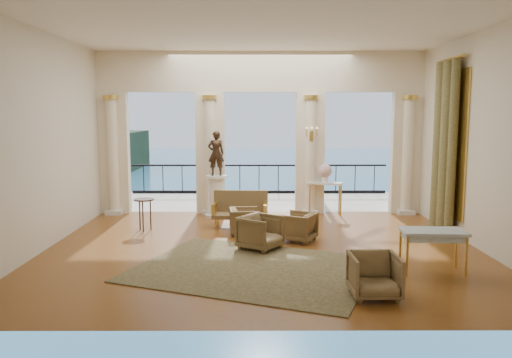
{
  "coord_description": "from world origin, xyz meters",
  "views": [
    {
      "loc": [
        -0.16,
        -10.16,
        2.79
      ],
      "look_at": [
        -0.13,
        0.6,
        1.39
      ],
      "focal_mm": 35.0,
      "sensor_mm": 36.0,
      "label": 1
    }
  ],
  "objects_px": {
    "armchair_d": "(245,220)",
    "settee": "(240,209)",
    "pedestal": "(216,197)",
    "armchair_a": "(261,231)",
    "statue": "(216,153)",
    "armchair_b": "(374,274)",
    "console_table": "(325,188)",
    "game_table": "(433,234)",
    "armchair_c": "(298,225)",
    "side_table": "(144,203)"
  },
  "relations": [
    {
      "from": "settee",
      "to": "statue",
      "type": "height_order",
      "value": "statue"
    },
    {
      "from": "game_table",
      "to": "statue",
      "type": "relative_size",
      "value": 0.95
    },
    {
      "from": "console_table",
      "to": "armchair_d",
      "type": "bearing_deg",
      "value": -114.98
    },
    {
      "from": "armchair_d",
      "to": "settee",
      "type": "relative_size",
      "value": 0.5
    },
    {
      "from": "armchair_d",
      "to": "armchair_b",
      "type": "bearing_deg",
      "value": -158.38
    },
    {
      "from": "statue",
      "to": "armchair_b",
      "type": "bearing_deg",
      "value": 102.45
    },
    {
      "from": "game_table",
      "to": "armchair_a",
      "type": "bearing_deg",
      "value": 156.28
    },
    {
      "from": "armchair_a",
      "to": "armchair_c",
      "type": "relative_size",
      "value": 1.11
    },
    {
      "from": "armchair_b",
      "to": "settee",
      "type": "distance_m",
      "value": 5.32
    },
    {
      "from": "pedestal",
      "to": "armchair_a",
      "type": "bearing_deg",
      "value": -70.53
    },
    {
      "from": "armchair_a",
      "to": "game_table",
      "type": "height_order",
      "value": "armchair_a"
    },
    {
      "from": "armchair_c",
      "to": "console_table",
      "type": "height_order",
      "value": "console_table"
    },
    {
      "from": "pedestal",
      "to": "armchair_d",
      "type": "bearing_deg",
      "value": -67.9
    },
    {
      "from": "game_table",
      "to": "armchair_b",
      "type": "bearing_deg",
      "value": -134.01
    },
    {
      "from": "armchair_d",
      "to": "pedestal",
      "type": "relative_size",
      "value": 0.6
    },
    {
      "from": "game_table",
      "to": "pedestal",
      "type": "height_order",
      "value": "pedestal"
    },
    {
      "from": "armchair_a",
      "to": "game_table",
      "type": "relative_size",
      "value": 0.69
    },
    {
      "from": "armchair_a",
      "to": "pedestal",
      "type": "xyz_separation_m",
      "value": [
        -1.17,
        3.3,
        0.16
      ]
    },
    {
      "from": "pedestal",
      "to": "console_table",
      "type": "distance_m",
      "value": 3.01
    },
    {
      "from": "pedestal",
      "to": "console_table",
      "type": "bearing_deg",
      "value": 5.33
    },
    {
      "from": "armchair_b",
      "to": "armchair_d",
      "type": "bearing_deg",
      "value": 115.54
    },
    {
      "from": "console_table",
      "to": "armchair_c",
      "type": "bearing_deg",
      "value": -89.93
    },
    {
      "from": "statue",
      "to": "settee",
      "type": "bearing_deg",
      "value": 106.69
    },
    {
      "from": "armchair_d",
      "to": "pedestal",
      "type": "xyz_separation_m",
      "value": [
        -0.81,
        1.99,
        0.21
      ]
    },
    {
      "from": "statue",
      "to": "console_table",
      "type": "distance_m",
      "value": 3.16
    },
    {
      "from": "game_table",
      "to": "settee",
      "type": "bearing_deg",
      "value": 137.1
    },
    {
      "from": "armchair_c",
      "to": "side_table",
      "type": "relative_size",
      "value": 0.91
    },
    {
      "from": "statue",
      "to": "game_table",
      "type": "bearing_deg",
      "value": 118.18
    },
    {
      "from": "side_table",
      "to": "console_table",
      "type": "bearing_deg",
      "value": 22.3
    },
    {
      "from": "armchair_b",
      "to": "console_table",
      "type": "distance_m",
      "value": 6.35
    },
    {
      "from": "armchair_b",
      "to": "game_table",
      "type": "bearing_deg",
      "value": 41.76
    },
    {
      "from": "console_table",
      "to": "side_table",
      "type": "xyz_separation_m",
      "value": [
        -4.61,
        -1.89,
        -0.1
      ]
    },
    {
      "from": "armchair_c",
      "to": "pedestal",
      "type": "relative_size",
      "value": 0.62
    },
    {
      "from": "game_table",
      "to": "side_table",
      "type": "height_order",
      "value": "side_table"
    },
    {
      "from": "armchair_b",
      "to": "game_table",
      "type": "distance_m",
      "value": 1.84
    },
    {
      "from": "settee",
      "to": "console_table",
      "type": "bearing_deg",
      "value": 36.05
    },
    {
      "from": "game_table",
      "to": "statue",
      "type": "distance_m",
      "value": 6.48
    },
    {
      "from": "settee",
      "to": "game_table",
      "type": "xyz_separation_m",
      "value": [
        3.51,
        -3.61,
        0.24
      ]
    },
    {
      "from": "armchair_a",
      "to": "console_table",
      "type": "height_order",
      "value": "console_table"
    },
    {
      "from": "armchair_a",
      "to": "side_table",
      "type": "bearing_deg",
      "value": 94.13
    },
    {
      "from": "settee",
      "to": "game_table",
      "type": "height_order",
      "value": "settee"
    },
    {
      "from": "game_table",
      "to": "console_table",
      "type": "xyz_separation_m",
      "value": [
        -1.21,
        5.1,
        0.08
      ]
    },
    {
      "from": "game_table",
      "to": "console_table",
      "type": "relative_size",
      "value": 1.09
    },
    {
      "from": "armchair_c",
      "to": "game_table",
      "type": "relative_size",
      "value": 0.62
    },
    {
      "from": "armchair_b",
      "to": "statue",
      "type": "height_order",
      "value": "statue"
    },
    {
      "from": "armchair_d",
      "to": "pedestal",
      "type": "distance_m",
      "value": 2.16
    },
    {
      "from": "armchair_a",
      "to": "console_table",
      "type": "distance_m",
      "value": 4.03
    },
    {
      "from": "game_table",
      "to": "side_table",
      "type": "xyz_separation_m",
      "value": [
        -5.82,
        3.2,
        -0.02
      ]
    },
    {
      "from": "armchair_d",
      "to": "statue",
      "type": "bearing_deg",
      "value": 16.81
    },
    {
      "from": "game_table",
      "to": "pedestal",
      "type": "distance_m",
      "value": 6.39
    }
  ]
}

